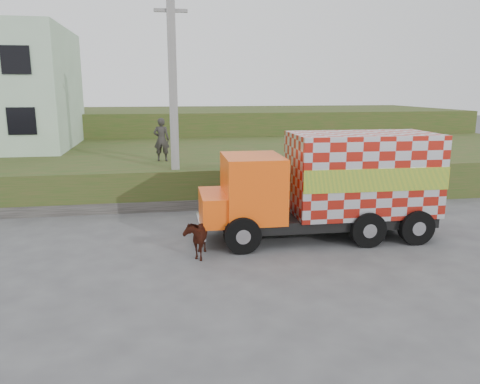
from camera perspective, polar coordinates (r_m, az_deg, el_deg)
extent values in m
plane|color=#474749|center=(13.95, -2.83, -6.32)|extent=(120.00, 120.00, 0.00)
cube|color=#2B4C19|center=(23.47, -5.88, 3.25)|extent=(40.00, 12.00, 1.50)
cube|color=#2B4C19|center=(35.28, -7.33, 7.53)|extent=(40.00, 12.00, 3.00)
cube|color=#595651|center=(17.84, -10.91, -1.67)|extent=(16.00, 0.50, 0.40)
cube|color=gray|center=(17.73, -8.12, 10.77)|extent=(0.30, 0.30, 8.00)
cube|color=gray|center=(17.93, -8.45, 21.04)|extent=(1.20, 0.12, 0.12)
cube|color=black|center=(14.65, 10.25, -3.09)|extent=(6.44, 2.21, 0.33)
cube|color=#FF530D|center=(13.84, 1.54, 0.60)|extent=(1.74, 2.20, 1.88)
cube|color=#FF530D|center=(13.83, -2.89, -1.82)|extent=(0.98, 1.99, 0.85)
cube|color=silver|center=(14.75, 14.61, 2.24)|extent=(4.37, 2.35, 2.44)
cube|color=yellow|center=(13.72, 16.47, 1.38)|extent=(4.32, 0.14, 0.66)
cube|color=yellow|center=(15.79, 13.00, 2.98)|extent=(4.32, 0.14, 0.66)
cube|color=silver|center=(13.94, -4.79, -4.13)|extent=(0.19, 2.16, 0.28)
cylinder|color=black|center=(13.03, 0.31, -5.29)|extent=(1.04, 0.35, 1.03)
cylinder|color=black|center=(15.08, -0.96, -2.81)|extent=(1.04, 0.35, 1.03)
cylinder|color=black|center=(14.04, 15.30, -4.42)|extent=(1.04, 0.35, 1.03)
cylinder|color=black|center=(15.96, 12.20, -2.23)|extent=(1.04, 0.35, 1.03)
cylinder|color=black|center=(14.71, 20.68, -4.04)|extent=(1.04, 0.35, 1.03)
cylinder|color=black|center=(16.55, 17.08, -1.98)|extent=(1.04, 0.35, 1.03)
imported|color=#32180C|center=(12.88, -5.37, -5.43)|extent=(0.80, 1.37, 1.09)
imported|color=#2C2927|center=(19.98, -9.54, 6.32)|extent=(0.72, 0.53, 1.81)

